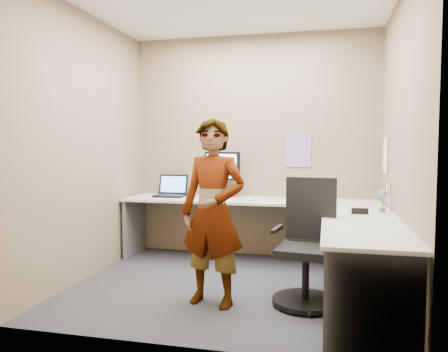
% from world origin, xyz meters
% --- Properties ---
extents(ground, '(3.00, 3.00, 0.00)m').
position_xyz_m(ground, '(0.00, 0.00, 0.00)').
color(ground, '#25252A').
rests_on(ground, ground).
extents(wall_back, '(3.00, 0.00, 3.00)m').
position_xyz_m(wall_back, '(0.00, 1.30, 1.35)').
color(wall_back, brown).
rests_on(wall_back, ground).
extents(wall_right, '(0.00, 2.70, 2.70)m').
position_xyz_m(wall_right, '(1.50, 0.00, 1.35)').
color(wall_right, brown).
rests_on(wall_right, ground).
extents(wall_left, '(0.00, 2.70, 2.70)m').
position_xyz_m(wall_left, '(-1.50, 0.00, 1.35)').
color(wall_left, brown).
rests_on(wall_left, ground).
extents(desk, '(2.98, 2.58, 0.73)m').
position_xyz_m(desk, '(0.44, 0.39, 0.59)').
color(desk, silver).
rests_on(desk, ground).
extents(paper_ream, '(0.39, 0.34, 0.06)m').
position_xyz_m(paper_ream, '(-0.36, 1.15, 0.76)').
color(paper_ream, red).
rests_on(paper_ream, desk).
extents(monitor, '(0.49, 0.25, 0.49)m').
position_xyz_m(monitor, '(-0.36, 1.17, 1.08)').
color(monitor, black).
rests_on(monitor, paper_ream).
extents(laptop, '(0.37, 0.31, 0.26)m').
position_xyz_m(laptop, '(-0.99, 1.06, 0.80)').
color(laptop, black).
rests_on(laptop, desk).
extents(trackball_mouse, '(0.12, 0.08, 0.07)m').
position_xyz_m(trackball_mouse, '(-0.63, 1.04, 0.76)').
color(trackball_mouse, '#B7B7BC').
rests_on(trackball_mouse, desk).
extents(origami, '(0.10, 0.10, 0.06)m').
position_xyz_m(origami, '(-0.24, 0.88, 0.76)').
color(origami, white).
rests_on(origami, desk).
extents(stapler, '(0.15, 0.04, 0.05)m').
position_xyz_m(stapler, '(1.18, 0.12, 0.76)').
color(stapler, black).
rests_on(stapler, desk).
extents(flower, '(0.07, 0.07, 0.22)m').
position_xyz_m(flower, '(1.40, 0.28, 0.87)').
color(flower, brown).
rests_on(flower, desk).
extents(calendar_purple, '(0.30, 0.01, 0.40)m').
position_xyz_m(calendar_purple, '(0.55, 1.29, 1.30)').
color(calendar_purple, '#846BB7').
rests_on(calendar_purple, wall_back).
extents(calendar_white, '(0.01, 0.28, 0.38)m').
position_xyz_m(calendar_white, '(1.49, 0.90, 1.25)').
color(calendar_white, white).
rests_on(calendar_white, wall_right).
extents(sticky_note_a, '(0.01, 0.07, 0.07)m').
position_xyz_m(sticky_note_a, '(1.49, 0.55, 0.95)').
color(sticky_note_a, '#F2E059').
rests_on(sticky_note_a, wall_right).
extents(sticky_note_b, '(0.01, 0.07, 0.07)m').
position_xyz_m(sticky_note_b, '(1.49, 0.60, 0.82)').
color(sticky_note_b, pink).
rests_on(sticky_note_b, wall_right).
extents(sticky_note_c, '(0.01, 0.07, 0.07)m').
position_xyz_m(sticky_note_c, '(1.49, 0.48, 0.80)').
color(sticky_note_c, pink).
rests_on(sticky_note_c, wall_right).
extents(sticky_note_d, '(0.01, 0.07, 0.07)m').
position_xyz_m(sticky_note_d, '(1.49, 0.70, 0.92)').
color(sticky_note_d, '#F2E059').
rests_on(sticky_note_d, wall_right).
extents(office_chair, '(0.58, 0.56, 1.06)m').
position_xyz_m(office_chair, '(0.73, -0.27, 0.43)').
color(office_chair, black).
rests_on(office_chair, ground).
extents(person, '(0.64, 0.49, 1.58)m').
position_xyz_m(person, '(-0.05, -0.48, 0.79)').
color(person, '#999399').
rests_on(person, ground).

